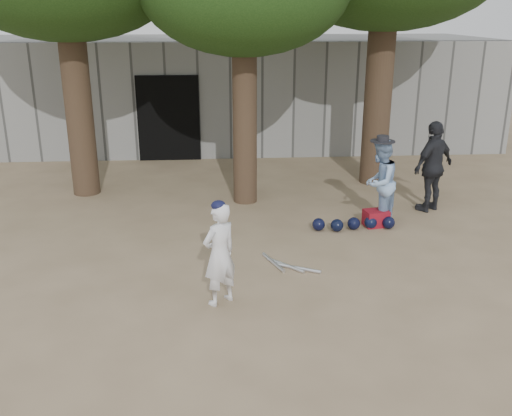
{
  "coord_description": "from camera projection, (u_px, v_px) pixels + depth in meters",
  "views": [
    {
      "loc": [
        0.04,
        -7.03,
        3.74
      ],
      "look_at": [
        0.6,
        1.0,
        0.95
      ],
      "focal_mm": 40.0,
      "sensor_mm": 36.0,
      "label": 1
    }
  ],
  "objects": [
    {
      "name": "spectator_dark",
      "position": [
        433.0,
        166.0,
        11.03
      ],
      "size": [
        1.11,
        0.92,
        1.78
      ],
      "primitive_type": "imported",
      "rotation": [
        0.0,
        0.0,
        3.71
      ],
      "color": "#222327",
      "rests_on": "ground"
    },
    {
      "name": "helmet_row",
      "position": [
        354.0,
        224.0,
        10.26
      ],
      "size": [
        1.51,
        0.33,
        0.23
      ],
      "color": "black",
      "rests_on": "ground"
    },
    {
      "name": "red_bag",
      "position": [
        376.0,
        218.0,
        10.43
      ],
      "size": [
        0.47,
        0.39,
        0.3
      ],
      "primitive_type": "cube",
      "rotation": [
        0.0,
        0.0,
        0.17
      ],
      "color": "maroon",
      "rests_on": "ground"
    },
    {
      "name": "bat_pile",
      "position": [
        286.0,
        265.0,
        8.79
      ],
      "size": [
        0.85,
        0.78,
        0.06
      ],
      "color": "silver",
      "rests_on": "ground"
    },
    {
      "name": "boy_player",
      "position": [
        220.0,
        254.0,
        7.49
      ],
      "size": [
        0.62,
        0.59,
        1.42
      ],
      "primitive_type": "imported",
      "rotation": [
        0.0,
        0.0,
        3.81
      ],
      "color": "white",
      "rests_on": "ground"
    },
    {
      "name": "back_building",
      "position": [
        214.0,
        90.0,
        17.1
      ],
      "size": [
        16.0,
        5.24,
        3.0
      ],
      "color": "gray",
      "rests_on": "ground"
    },
    {
      "name": "spectator_blue",
      "position": [
        380.0,
        183.0,
        10.33
      ],
      "size": [
        0.94,
        0.98,
        1.59
      ],
      "primitive_type": "imported",
      "rotation": [
        0.0,
        0.0,
        4.08
      ],
      "color": "#8CAED9",
      "rests_on": "ground"
    },
    {
      "name": "ground",
      "position": [
        218.0,
        298.0,
        7.85
      ],
      "size": [
        70.0,
        70.0,
        0.0
      ],
      "primitive_type": "plane",
      "color": "#937C5E",
      "rests_on": "ground"
    }
  ]
}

